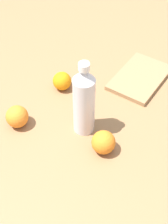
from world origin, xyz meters
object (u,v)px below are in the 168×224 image
at_px(cutting_board, 140,78).
at_px(water_bottle, 84,101).
at_px(orange_1, 62,81).
at_px(orange_2, 103,142).
at_px(orange_0, 17,117).

bearing_deg(cutting_board, water_bottle, -7.07).
relative_size(water_bottle, cutting_board, 1.08).
bearing_deg(orange_1, orange_2, 71.53).
bearing_deg(water_bottle, orange_1, -156.64).
height_order(water_bottle, orange_1, water_bottle).
bearing_deg(orange_2, water_bottle, -101.45).
xyz_separation_m(water_bottle, orange_2, (0.02, 0.11, -0.09)).
height_order(orange_2, cutting_board, orange_2).
xyz_separation_m(orange_0, orange_1, (-0.24, -0.03, -0.00)).
height_order(orange_0, orange_1, orange_0).
bearing_deg(orange_0, orange_1, -171.82).
bearing_deg(orange_0, cutting_board, 163.70).
bearing_deg(cutting_board, orange_2, 9.27).
relative_size(water_bottle, orange_2, 3.61).
distance_m(orange_1, cutting_board, 0.31).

